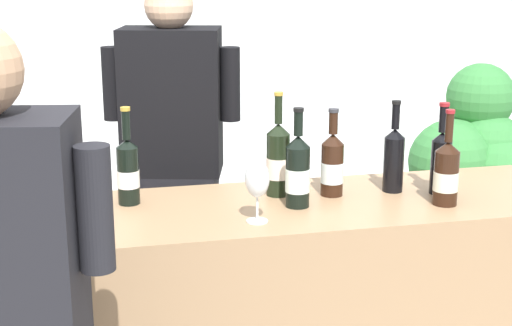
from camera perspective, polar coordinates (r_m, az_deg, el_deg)
The scene contains 11 objects.
wall_back at distance 4.99m, azimuth -8.27°, elevation 11.04°, with size 8.00×0.10×2.80m, color silver.
wine_bottle_1 at distance 2.66m, azimuth 5.72°, elevation -0.11°, with size 0.08×0.08×0.31m.
wine_bottle_2 at distance 2.59m, azimuth -9.55°, elevation -0.56°, with size 0.08×0.08×0.33m.
wine_bottle_4 at distance 2.52m, azimuth 3.14°, elevation -0.64°, with size 0.08×0.08×0.34m.
wine_bottle_5 at distance 2.73m, azimuth 10.27°, elevation 0.42°, with size 0.07×0.07×0.33m.
wine_bottle_6 at distance 2.74m, azimuth 13.68°, elevation 0.28°, with size 0.07×0.07×0.33m.
wine_bottle_7 at distance 2.64m, azimuth 1.67°, elevation 0.26°, with size 0.08×0.08×0.36m.
wine_bottle_8 at distance 2.62m, azimuth 14.04°, elevation -0.74°, with size 0.08×0.08×0.32m.
wine_glass at distance 2.37m, azimuth 0.09°, elevation -1.35°, with size 0.08×0.08×0.20m.
person_server at distance 3.19m, azimuth -6.14°, elevation -1.92°, with size 0.54×0.33×1.66m.
potted_shrub at distance 3.87m, azimuth 15.69°, elevation -0.53°, with size 0.63×0.55×1.25m.
Camera 1 is at (-0.40, -2.37, 1.74)m, focal length 53.49 mm.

